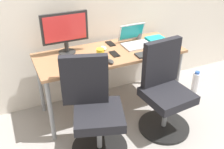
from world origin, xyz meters
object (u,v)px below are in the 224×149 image
coffee_mug (100,53)px  office_chair_right (164,92)px  water_bottle_on_floor (195,83)px  desktop_monitor (65,30)px  open_laptop (135,40)px  office_chair_left (94,111)px

coffee_mug → office_chair_right: bearing=-40.3°
water_bottle_on_floor → coffee_mug: 1.41m
water_bottle_on_floor → desktop_monitor: (-1.54, 0.34, 0.83)m
desktop_monitor → office_chair_right: bearing=-40.5°
office_chair_right → coffee_mug: 0.76m
office_chair_right → open_laptop: size_ratio=3.03×
water_bottle_on_floor → open_laptop: open_laptop is taller
office_chair_right → coffee_mug: (-0.52, 0.44, 0.35)m
water_bottle_on_floor → open_laptop: size_ratio=1.00×
office_chair_left → desktop_monitor: (-0.03, 0.68, 0.55)m
office_chair_left → desktop_monitor: size_ratio=1.96×
office_chair_left → desktop_monitor: 0.88m
water_bottle_on_floor → desktop_monitor: size_ratio=0.65×
office_chair_left → water_bottle_on_floor: bearing=12.9°
water_bottle_on_floor → coffee_mug: bearing=175.7°
office_chair_left → office_chair_right: (0.77, 0.00, 0.00)m
office_chair_right → open_laptop: bearing=93.7°
water_bottle_on_floor → coffee_mug: size_ratio=3.37×
open_laptop → coffee_mug: 0.50m
office_chair_left → coffee_mug: size_ratio=10.22×
office_chair_right → water_bottle_on_floor: 0.87m
office_chair_left → office_chair_right: bearing=0.2°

